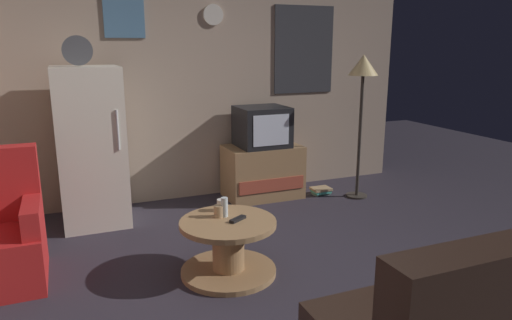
% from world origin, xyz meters
% --- Properties ---
extents(ground_plane, '(12.00, 12.00, 0.00)m').
position_xyz_m(ground_plane, '(0.00, 0.00, 0.00)').
color(ground_plane, '#2D2833').
extents(wall_with_art, '(5.20, 0.12, 2.60)m').
position_xyz_m(wall_with_art, '(0.01, 2.45, 1.30)').
color(wall_with_art, tan).
rests_on(wall_with_art, ground_plane).
extents(fridge, '(0.60, 0.62, 1.77)m').
position_xyz_m(fridge, '(-1.12, 1.96, 0.75)').
color(fridge, silver).
rests_on(fridge, ground_plane).
extents(tv_stand, '(0.84, 0.53, 0.59)m').
position_xyz_m(tv_stand, '(0.69, 2.08, 0.29)').
color(tv_stand, '#9E754C').
rests_on(tv_stand, ground_plane).
extents(crt_tv, '(0.54, 0.51, 0.44)m').
position_xyz_m(crt_tv, '(0.68, 2.08, 0.81)').
color(crt_tv, black).
rests_on(crt_tv, tv_stand).
extents(standing_lamp, '(0.32, 0.32, 1.59)m').
position_xyz_m(standing_lamp, '(1.69, 1.67, 1.36)').
color(standing_lamp, '#332D28').
rests_on(standing_lamp, ground_plane).
extents(coffee_table, '(0.72, 0.72, 0.42)m').
position_xyz_m(coffee_table, '(-0.28, 0.46, 0.21)').
color(coffee_table, '#9E754C').
rests_on(coffee_table, ground_plane).
extents(wine_glass, '(0.05, 0.05, 0.15)m').
position_xyz_m(wine_glass, '(-0.28, 0.56, 0.50)').
color(wine_glass, silver).
rests_on(wine_glass, coffee_table).
extents(mug_ceramic_white, '(0.08, 0.08, 0.09)m').
position_xyz_m(mug_ceramic_white, '(-0.25, 0.69, 0.47)').
color(mug_ceramic_white, silver).
rests_on(mug_ceramic_white, coffee_table).
extents(mug_ceramic_tan, '(0.08, 0.08, 0.09)m').
position_xyz_m(mug_ceramic_tan, '(-0.32, 0.57, 0.47)').
color(mug_ceramic_tan, tan).
rests_on(mug_ceramic_tan, coffee_table).
extents(remote_control, '(0.15, 0.12, 0.02)m').
position_xyz_m(remote_control, '(-0.21, 0.44, 0.44)').
color(remote_control, black).
rests_on(remote_control, coffee_table).
extents(book_stack, '(0.22, 0.17, 0.08)m').
position_xyz_m(book_stack, '(1.35, 1.89, 0.04)').
color(book_stack, slate).
rests_on(book_stack, ground_plane).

